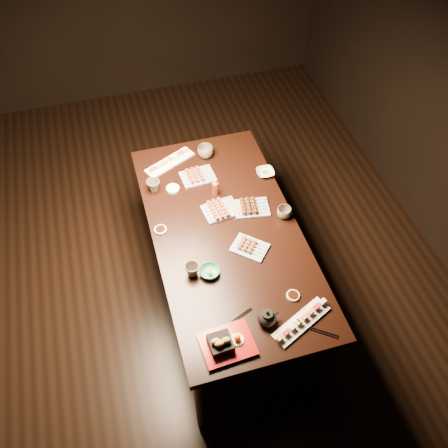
# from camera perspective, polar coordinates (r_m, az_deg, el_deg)

# --- Properties ---
(ground) EXTENTS (5.00, 5.00, 0.00)m
(ground) POSITION_cam_1_polar(r_m,az_deg,el_deg) (3.79, -4.94, -6.52)
(ground) COLOR black
(ground) RESTS_ON ground
(dining_table) EXTENTS (1.01, 1.85, 0.75)m
(dining_table) POSITION_cam_1_polar(r_m,az_deg,el_deg) (3.39, 0.24, -4.96)
(dining_table) COLOR black
(dining_table) RESTS_ON ground
(sushi_platter_near) EXTENTS (0.37, 0.24, 0.04)m
(sushi_platter_near) POSITION_cam_1_polar(r_m,az_deg,el_deg) (2.74, 8.86, -10.83)
(sushi_platter_near) COLOR white
(sushi_platter_near) RESTS_ON dining_table
(sushi_platter_far) EXTENTS (0.38, 0.26, 0.05)m
(sushi_platter_far) POSITION_cam_1_polar(r_m,az_deg,el_deg) (3.53, -6.25, 7.21)
(sushi_platter_far) COLOR white
(sushi_platter_far) RESTS_ON dining_table
(yakitori_plate_center) EXTENTS (0.24, 0.19, 0.06)m
(yakitori_plate_center) POSITION_cam_1_polar(r_m,az_deg,el_deg) (3.18, -0.36, 1.84)
(yakitori_plate_center) COLOR #828EB6
(yakitori_plate_center) RESTS_ON dining_table
(yakitori_plate_right) EXTENTS (0.25, 0.25, 0.05)m
(yakitori_plate_right) POSITION_cam_1_polar(r_m,az_deg,el_deg) (2.99, 2.98, -2.49)
(yakitori_plate_right) COLOR #828EB6
(yakitori_plate_right) RESTS_ON dining_table
(yakitori_plate_left) EXTENTS (0.24, 0.18, 0.06)m
(yakitori_plate_left) POSITION_cam_1_polar(r_m,az_deg,el_deg) (3.41, -3.03, 5.69)
(yakitori_plate_left) COLOR #828EB6
(yakitori_plate_left) RESTS_ON dining_table
(tsukune_plate) EXTENTS (0.24, 0.19, 0.06)m
(tsukune_plate) POSITION_cam_1_polar(r_m,az_deg,el_deg) (3.20, 3.18, 2.09)
(tsukune_plate) COLOR #828EB6
(tsukune_plate) RESTS_ON dining_table
(edamame_bowl_green) EXTENTS (0.15, 0.15, 0.04)m
(edamame_bowl_green) POSITION_cam_1_polar(r_m,az_deg,el_deg) (2.89, -1.66, -5.51)
(edamame_bowl_green) COLOR #2C8769
(edamame_bowl_green) RESTS_ON dining_table
(edamame_bowl_cream) EXTENTS (0.12, 0.12, 0.03)m
(edamame_bowl_cream) POSITION_cam_1_polar(r_m,az_deg,el_deg) (3.44, 4.74, 5.88)
(edamame_bowl_cream) COLOR #BEB59C
(edamame_bowl_cream) RESTS_ON dining_table
(tempura_tray) EXTENTS (0.29, 0.24, 0.10)m
(tempura_tray) POSITION_cam_1_polar(r_m,az_deg,el_deg) (2.62, 0.38, -13.20)
(tempura_tray) COLOR black
(tempura_tray) RESTS_ON dining_table
(teacup_near_left) EXTENTS (0.10, 0.10, 0.08)m
(teacup_near_left) POSITION_cam_1_polar(r_m,az_deg,el_deg) (2.87, -3.66, -5.26)
(teacup_near_left) COLOR brown
(teacup_near_left) RESTS_ON dining_table
(teacup_mid_right) EXTENTS (0.11, 0.11, 0.07)m
(teacup_mid_right) POSITION_cam_1_polar(r_m,az_deg,el_deg) (3.17, 6.89, 1.31)
(teacup_mid_right) COLOR brown
(teacup_mid_right) RESTS_ON dining_table
(teacup_far_left) EXTENTS (0.10, 0.10, 0.08)m
(teacup_far_left) POSITION_cam_1_polar(r_m,az_deg,el_deg) (3.34, -8.07, 4.36)
(teacup_far_left) COLOR brown
(teacup_far_left) RESTS_ON dining_table
(teacup_far_right) EXTENTS (0.12, 0.12, 0.09)m
(teacup_far_right) POSITION_cam_1_polar(r_m,az_deg,el_deg) (3.55, -2.13, 8.26)
(teacup_far_right) COLOR brown
(teacup_far_right) RESTS_ON dining_table
(teapot) EXTENTS (0.14, 0.14, 0.10)m
(teapot) POSITION_cam_1_polar(r_m,az_deg,el_deg) (2.70, 4.93, -10.52)
(teapot) COLOR black
(teapot) RESTS_ON dining_table
(condiment_bottle) EXTENTS (0.06, 0.06, 0.13)m
(condiment_bottle) POSITION_cam_1_polar(r_m,az_deg,el_deg) (3.27, -1.00, 4.28)
(condiment_bottle) COLOR #6C2D0E
(condiment_bottle) RESTS_ON dining_table
(sauce_dish_west) EXTENTS (0.10, 0.10, 0.01)m
(sauce_dish_west) POSITION_cam_1_polar(r_m,az_deg,el_deg) (3.12, -7.27, -0.65)
(sauce_dish_west) COLOR white
(sauce_dish_west) RESTS_ON dining_table
(sauce_dish_east) EXTENTS (0.09, 0.09, 0.01)m
(sauce_dish_east) POSITION_cam_1_polar(r_m,az_deg,el_deg) (3.47, 4.83, 6.06)
(sauce_dish_east) COLOR white
(sauce_dish_east) RESTS_ON dining_table
(sauce_dish_se) EXTENTS (0.08, 0.08, 0.01)m
(sauce_dish_se) POSITION_cam_1_polar(r_m,az_deg,el_deg) (2.84, 7.89, -8.10)
(sauce_dish_se) COLOR white
(sauce_dish_se) RESTS_ON dining_table
(sauce_dish_nw) EXTENTS (0.10, 0.10, 0.02)m
(sauce_dish_nw) POSITION_cam_1_polar(r_m,az_deg,el_deg) (3.35, -5.87, 4.05)
(sauce_dish_nw) COLOR white
(sauce_dish_nw) RESTS_ON dining_table
(chopsticks_near) EXTENTS (0.19, 0.09, 0.01)m
(chopsticks_near) POSITION_cam_1_polar(r_m,az_deg,el_deg) (2.74, 1.53, -10.71)
(chopsticks_near) COLOR black
(chopsticks_near) RESTS_ON dining_table
(chopsticks_se) EXTENTS (0.20, 0.16, 0.01)m
(chopsticks_se) POSITION_cam_1_polar(r_m,az_deg,el_deg) (2.75, 10.47, -11.82)
(chopsticks_se) COLOR black
(chopsticks_se) RESTS_ON dining_table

